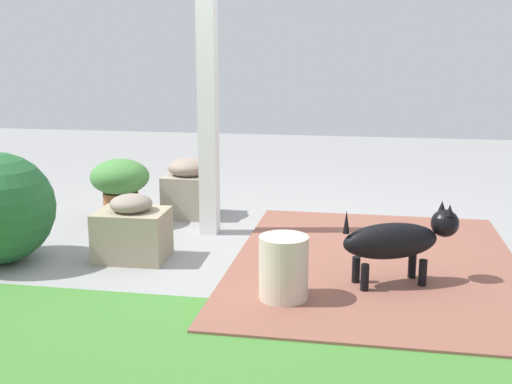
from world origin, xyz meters
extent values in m
plane|color=gray|center=(0.00, 0.00, 0.00)|extent=(12.00, 12.00, 0.00)
cube|color=brown|center=(-0.87, 0.25, 0.01)|extent=(1.80, 2.40, 0.02)
cube|color=white|center=(0.36, -0.27, 1.03)|extent=(0.13, 0.13, 2.05)
cube|color=#9F9480|center=(0.65, -0.73, 0.17)|extent=(0.39, 0.40, 0.35)
ellipsoid|color=gray|center=(0.65, -0.73, 0.40)|extent=(0.34, 0.34, 0.15)
cube|color=gray|center=(0.70, 0.42, 0.16)|extent=(0.46, 0.37, 0.33)
ellipsoid|color=gray|center=(0.70, 0.42, 0.37)|extent=(0.27, 0.27, 0.12)
cylinder|color=#9D5933|center=(1.11, -0.39, 0.13)|extent=(0.28, 0.28, 0.25)
ellipsoid|color=#45803A|center=(1.11, -0.39, 0.38)|extent=(0.46, 0.46, 0.27)
ellipsoid|color=black|center=(-0.94, 0.63, 0.28)|extent=(0.60, 0.40, 0.21)
sphere|color=black|center=(-1.25, 0.50, 0.36)|extent=(0.16, 0.16, 0.16)
cone|color=black|center=(-1.23, 0.46, 0.45)|extent=(0.05, 0.05, 0.07)
cone|color=black|center=(-1.27, 0.55, 0.45)|extent=(0.05, 0.05, 0.07)
cylinder|color=black|center=(-1.08, 0.50, 0.09)|extent=(0.05, 0.05, 0.17)
cylinder|color=black|center=(-1.13, 0.63, 0.09)|extent=(0.05, 0.05, 0.17)
cylinder|color=black|center=(-0.75, 0.64, 0.09)|extent=(0.05, 0.05, 0.17)
cylinder|color=black|center=(-0.80, 0.76, 0.09)|extent=(0.05, 0.05, 0.17)
cone|color=black|center=(-0.69, 0.74, 0.41)|extent=(0.04, 0.04, 0.13)
cylinder|color=beige|center=(-0.37, 0.96, 0.18)|extent=(0.27, 0.27, 0.37)
camera|label=1|loc=(-0.80, 4.17, 1.34)|focal=44.21mm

